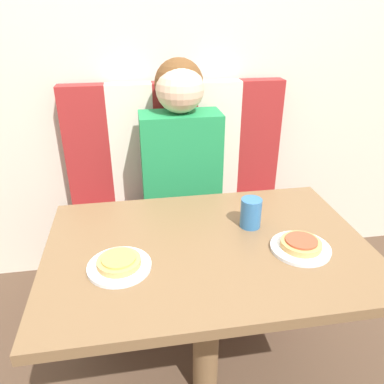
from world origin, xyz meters
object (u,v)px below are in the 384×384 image
(plate_right, at_px, (300,248))
(pizza_right, at_px, (301,243))
(drinking_cup, at_px, (251,213))
(person, at_px, (180,138))
(plate_left, at_px, (119,266))
(pizza_left, at_px, (119,261))

(plate_right, bearing_deg, pizza_right, 0.00)
(pizza_right, distance_m, drinking_cup, 0.21)
(drinking_cup, bearing_deg, plate_right, -55.23)
(person, bearing_deg, plate_right, -68.51)
(plate_left, bearing_deg, pizza_right, 0.00)
(plate_right, bearing_deg, pizza_left, 180.00)
(plate_left, bearing_deg, pizza_left, 0.00)
(pizza_left, height_order, pizza_right, same)
(person, bearing_deg, pizza_left, -111.49)
(plate_left, bearing_deg, plate_right, 0.00)
(person, height_order, pizza_left, person)
(pizza_left, distance_m, drinking_cup, 0.49)
(pizza_right, relative_size, drinking_cup, 1.22)
(pizza_left, xyz_separation_m, pizza_right, (0.58, 0.00, 0.00))
(pizza_left, bearing_deg, person, 68.51)
(plate_left, relative_size, pizza_left, 1.47)
(person, height_order, pizza_right, person)
(plate_left, relative_size, drinking_cup, 1.80)
(person, xyz_separation_m, drinking_cup, (0.17, -0.56, -0.10))
(person, bearing_deg, pizza_right, -68.51)
(person, relative_size, plate_left, 3.90)
(plate_right, height_order, pizza_right, pizza_right)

